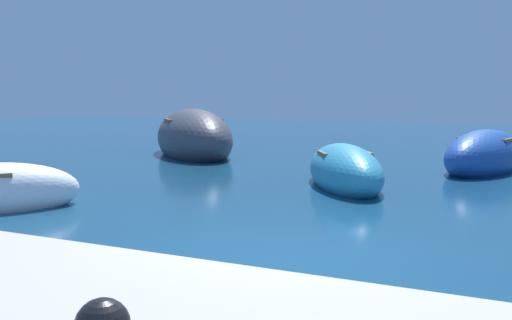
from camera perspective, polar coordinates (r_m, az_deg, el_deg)
name	(u,v)px	position (r m, az deg, el deg)	size (l,w,h in m)	color
ground	(288,258)	(7.83, 3.23, -9.84)	(80.00, 80.00, 0.00)	navy
moored_boat_0	(193,139)	(20.86, -6.33, 2.16)	(5.83, 5.88, 2.20)	#3F3F47
moored_boat_1	(484,156)	(17.81, 22.08, 0.38)	(2.79, 4.82, 1.56)	#1E479E
moored_boat_4	(344,171)	(13.80, 8.92, -1.14)	(3.33, 4.23, 1.34)	teal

